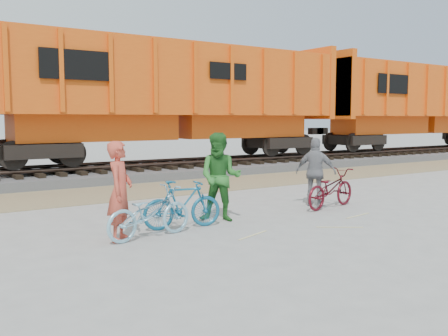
{
  "coord_description": "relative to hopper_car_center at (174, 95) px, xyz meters",
  "views": [
    {
      "loc": [
        -6.34,
        -7.87,
        2.1
      ],
      "look_at": [
        -0.1,
        1.5,
        0.99
      ],
      "focal_mm": 40.0,
      "sensor_mm": 36.0,
      "label": 1
    }
  ],
  "objects": [
    {
      "name": "bicycle_blue",
      "position": [
        -5.27,
        -8.93,
        -2.55
      ],
      "size": [
        1.8,
        0.89,
        0.91
      ],
      "primitive_type": "imported",
      "rotation": [
        0.0,
        0.0,
        1.74
      ],
      "color": "#85BFD8",
      "rests_on": "ground"
    },
    {
      "name": "ground",
      "position": [
        -2.63,
        -9.0,
        -3.01
      ],
      "size": [
        120.0,
        120.0,
        0.0
      ],
      "primitive_type": "plane",
      "color": "#9E9E99",
      "rests_on": "ground"
    },
    {
      "name": "hopper_car_center",
      "position": [
        0.0,
        0.0,
        0.0
      ],
      "size": [
        14.0,
        3.13,
        4.65
      ],
      "color": "black",
      "rests_on": "track"
    },
    {
      "name": "person_man",
      "position": [
        -3.42,
        -8.39,
        -2.1
      ],
      "size": [
        1.12,
        1.11,
        1.82
      ],
      "primitive_type": "imported",
      "rotation": [
        0.0,
        0.0,
        -0.76
      ],
      "color": "#276B26",
      "rests_on": "ground"
    },
    {
      "name": "bicycle_teal",
      "position": [
        -4.42,
        -8.59,
        -2.54
      ],
      "size": [
        1.61,
        0.69,
        0.94
      ],
      "primitive_type": "imported",
      "rotation": [
        0.0,
        0.0,
        1.4
      ],
      "color": "#12587B",
      "rests_on": "ground"
    },
    {
      "name": "gravel_strip",
      "position": [
        -2.63,
        -3.5,
        -3.0
      ],
      "size": [
        120.0,
        3.0,
        0.02
      ],
      "primitive_type": "cube",
      "color": "#8D7D57",
      "rests_on": "ground"
    },
    {
      "name": "ballast_bed",
      "position": [
        -2.63,
        0.0,
        -2.86
      ],
      "size": [
        120.0,
        4.0,
        0.3
      ],
      "primitive_type": "cube",
      "color": "slate",
      "rests_on": "ground"
    },
    {
      "name": "bicycle_maroon",
      "position": [
        -0.42,
        -8.57,
        -2.54
      ],
      "size": [
        1.84,
        0.94,
        0.92
      ],
      "primitive_type": "imported",
      "rotation": [
        0.0,
        0.0,
        1.77
      ],
      "color": "#4E0D17",
      "rests_on": "ground"
    },
    {
      "name": "person_woman",
      "position": [
        -0.52,
        -8.17,
        -2.18
      ],
      "size": [
        0.88,
        1.03,
        1.65
      ],
      "primitive_type": "imported",
      "rotation": [
        0.0,
        0.0,
        2.17
      ],
      "color": "gray",
      "rests_on": "ground"
    },
    {
      "name": "track",
      "position": [
        -2.63,
        0.0,
        -2.53
      ],
      "size": [
        120.0,
        2.6,
        0.24
      ],
      "color": "black",
      "rests_on": "ballast_bed"
    },
    {
      "name": "person_solo",
      "position": [
        -5.77,
        -8.83,
        -2.14
      ],
      "size": [
        0.72,
        0.75,
        1.73
      ],
      "primitive_type": "imported",
      "rotation": [
        0.0,
        0.0,
        0.89
      ],
      "color": "#C24633",
      "rests_on": "ground"
    },
    {
      "name": "hopper_car_right",
      "position": [
        15.0,
        0.0,
        0.0
      ],
      "size": [
        14.0,
        3.13,
        4.65
      ],
      "color": "black",
      "rests_on": "track"
    }
  ]
}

